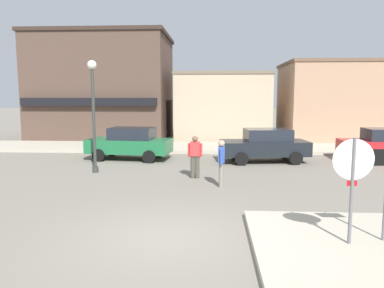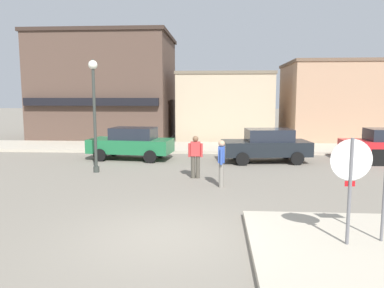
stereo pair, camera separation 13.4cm
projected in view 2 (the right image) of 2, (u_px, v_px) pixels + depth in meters
ground_plane at (164, 237)px, 8.28m from camera, size 160.00×160.00×0.00m
kerb_far at (197, 147)px, 21.99m from camera, size 80.00×4.00×0.15m
stop_sign at (350, 177)px, 7.35m from camera, size 0.82×0.07×2.30m
lamp_post at (94, 99)px, 14.89m from camera, size 0.36×0.36×4.54m
parked_car_nearest at (132, 143)px, 18.27m from camera, size 4.17×2.23×1.56m
parked_car_second at (266, 145)px, 17.50m from camera, size 4.17×2.23×1.56m
pedestrian_crossing_near at (195, 155)px, 14.08m from camera, size 0.55×0.22×1.61m
pedestrian_crossing_far at (221, 162)px, 12.75m from camera, size 0.24×0.55×1.61m
building_corner_shop at (107, 87)px, 27.44m from camera, size 9.54×7.52×7.42m
building_storefront_left_near at (224, 106)px, 27.03m from camera, size 6.63×5.67×4.68m
building_storefront_left_mid at (347, 102)px, 25.89m from camera, size 8.41×6.45×5.36m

